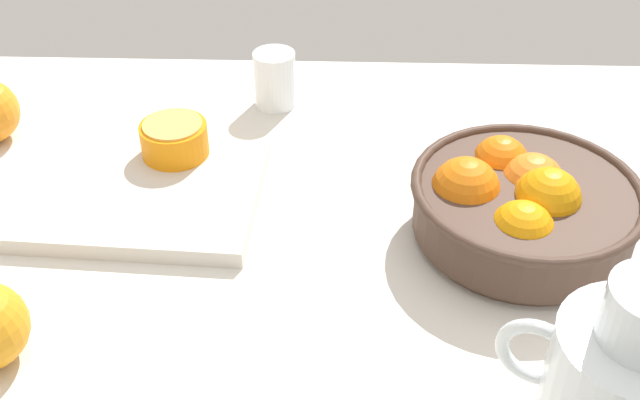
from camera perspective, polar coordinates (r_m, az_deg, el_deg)
ground_plane at (r=87.94cm, az=-1.04°, el=-4.23°), size 131.96×89.41×3.00cm
fruit_bowl at (r=88.41cm, az=14.56°, el=-0.29°), size 25.43×25.43×10.03cm
juice_pitcher at (r=68.79cm, az=21.23°, el=-13.14°), size 16.30×12.76×18.80cm
second_glass at (r=110.99cm, az=-3.33°, el=8.62°), size 5.91×5.91×8.10cm
cutting_board at (r=95.66cm, az=-13.53°, el=0.47°), size 31.20×23.57×2.10cm
orange_half_0 at (r=98.62cm, az=-10.66°, el=4.44°), size 8.39×8.39×4.43cm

